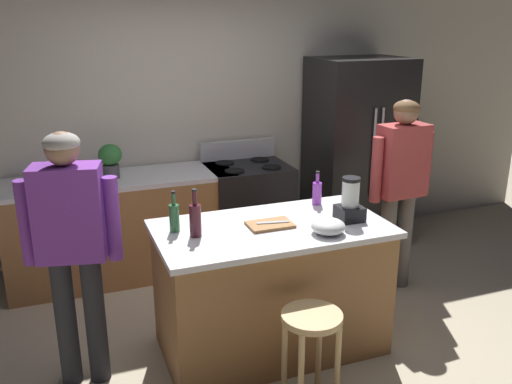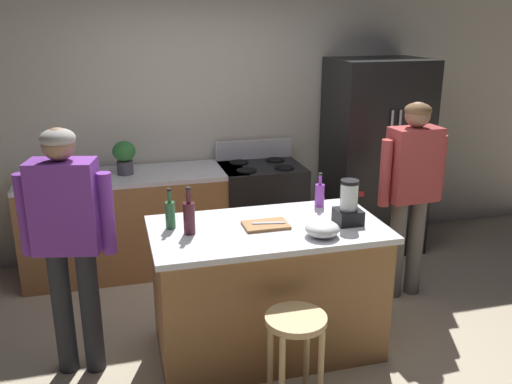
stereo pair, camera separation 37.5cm
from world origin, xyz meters
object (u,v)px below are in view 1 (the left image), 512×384
Objects in this scene: potted_plant at (110,159)px; person_by_island_left at (72,238)px; bottle_olive_oil at (174,217)px; kitchen_island at (271,288)px; bar_stool at (311,335)px; mixing_bowl at (328,226)px; cutting_board at (270,225)px; bottle_wine at (195,219)px; chef_knife at (273,222)px; refrigerator at (356,154)px; person_by_sink_right at (401,178)px; bottle_soda at (317,192)px; blender_appliance at (350,202)px; stove_range at (248,211)px.

person_by_island_left is at bearing -105.40° from potted_plant.
person_by_island_left reaches higher than bottle_olive_oil.
bar_stool is (-0.02, -0.68, 0.03)m from kitchen_island.
mixing_bowl is 0.40m from cutting_board.
bottle_wine is 1.44× the size of chef_knife.
refrigerator is at bearing 32.13° from bottle_olive_oil.
person_by_sink_right is 0.88m from bottle_soda.
mixing_bowl is (-1.24, -1.75, 0.03)m from refrigerator.
cutting_board is at bearing -0.58° from bottle_wine.
person_by_island_left reaches higher than person_by_sink_right.
chef_knife reaches higher than kitchen_island.
kitchen_island is at bearing -25.21° from cutting_board.
refrigerator is 6.31× the size of potted_plant.
bottle_wine is at bearing 178.87° from kitchen_island.
person_by_island_left is at bearing 175.02° from bottle_wine.
stove_range is at bearing 95.88° from blender_appliance.
chef_knife is (0.01, 0.01, 0.49)m from kitchen_island.
bottle_soda is at bearing 98.87° from blender_appliance.
bottle_soda is at bearing 70.52° from mixing_bowl.
person_by_island_left is 6.00× the size of bottle_olive_oil.
blender_appliance is at bearing -49.16° from potted_plant.
blender_appliance is (0.57, 0.60, 0.56)m from bar_stool.
kitchen_island is 0.47m from cutting_board.
bottle_wine is (0.11, -0.13, 0.02)m from bottle_olive_oil.
person_by_sink_right is 6.43× the size of bottle_soda.
bottle_soda is at bearing 30.44° from cutting_board.
bottle_olive_oil is at bearing 167.75° from cutting_board.
bar_stool is 2.13× the size of cutting_board.
chef_knife is at bearing -60.41° from potted_plant.
cutting_board is (-0.55, 0.09, -0.12)m from blender_appliance.
mixing_bowl reaches higher than cutting_board.
stove_range is 1.85m from mixing_bowl.
kitchen_island is 5.69× the size of bottle_olive_oil.
potted_plant reaches higher than bottle_soda.
cutting_board is (-1.55, -1.49, -0.01)m from refrigerator.
bar_stool is 2.90× the size of chef_knife.
blender_appliance is 0.55m from chef_knife.
potted_plant is at bearing 119.03° from cutting_board.
bottle_wine is at bearing -120.77° from stove_range.
refrigerator is 2.15m from cutting_board.
bar_stool is at bearing -53.55° from bottle_olive_oil.
bar_stool is at bearing -133.68° from blender_appliance.
chef_knife is at bearing 170.53° from blender_appliance.
chef_knife is at bearing -11.88° from bottle_olive_oil.
kitchen_island is at bearing -140.34° from chef_knife.
person_by_sink_right is at bearing 34.34° from mixing_bowl.
bottle_wine is at bearing 174.94° from blender_appliance.
bottle_soda is (1.76, 0.22, 0.02)m from person_by_island_left.
bottle_soda is at bearing 15.85° from bottle_wine.
blender_appliance is at bearing -8.79° from kitchen_island.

